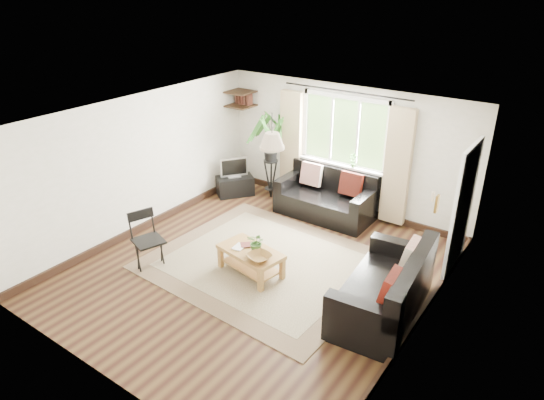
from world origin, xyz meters
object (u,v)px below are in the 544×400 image
Objects in this scene: sofa_back at (325,195)px; sofa_right at (383,285)px; coffee_table at (251,262)px; palm_stand at (271,157)px; tv_stand at (235,186)px; folding_chair at (148,242)px.

sofa_right is (2.05, -2.09, 0.02)m from sofa_back.
palm_stand is at bearing 119.11° from coffee_table.
sofa_back is at bearing 91.14° from coffee_table.
folding_chair reaches higher than tv_stand.
sofa_right is 2.53× the size of tv_stand.
sofa_right is 1.84× the size of coffee_table.
sofa_back is 1.78× the size of coffee_table.
folding_chair is at bearing -130.24° from tv_stand.
tv_stand is at bearing -119.79° from sofa_right.
sofa_back is 2.93m from sofa_right.
coffee_table is at bearing -87.33° from sofa_right.
folding_chair is at bearing -113.12° from sofa_back.
coffee_table is (-2.01, -0.27, -0.23)m from sofa_right.
coffee_table is 1.60m from folding_chair.
folding_chair is (-0.01, -3.24, -0.41)m from palm_stand.
sofa_right is 4.47m from tv_stand.
tv_stand is 0.81× the size of folding_chair.
palm_stand is at bearing -26.83° from tv_stand.
sofa_right is at bearing -45.52° from sofa_back.
sofa_back is 2.44× the size of tv_stand.
tv_stand is (-2.05, 2.14, -0.01)m from coffee_table.
sofa_back is 2.37m from coffee_table.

